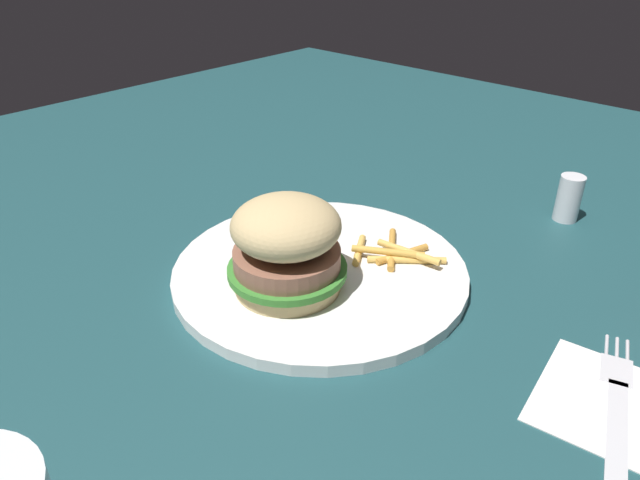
% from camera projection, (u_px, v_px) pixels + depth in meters
% --- Properties ---
extents(ground_plane, '(1.60, 1.60, 0.00)m').
position_uv_depth(ground_plane, '(338.00, 290.00, 0.56)').
color(ground_plane, '#1E474C').
extents(plate, '(0.29, 0.29, 0.01)m').
position_uv_depth(plate, '(320.00, 271.00, 0.58)').
color(plate, white).
rests_on(plate, ground_plane).
extents(sandwich, '(0.11, 0.11, 0.09)m').
position_uv_depth(sandwich, '(287.00, 246.00, 0.52)').
color(sandwich, tan).
rests_on(sandwich, plate).
extents(fries_pile, '(0.08, 0.10, 0.01)m').
position_uv_depth(fries_pile, '(394.00, 253.00, 0.59)').
color(fries_pile, '#E5B251').
rests_on(fries_pile, plate).
extents(napkin, '(0.12, 0.12, 0.00)m').
position_uv_depth(napkin, '(615.00, 405.00, 0.43)').
color(napkin, white).
rests_on(napkin, ground_plane).
extents(fork, '(0.17, 0.07, 0.00)m').
position_uv_depth(fork, '(616.00, 401.00, 0.43)').
color(fork, silver).
rests_on(fork, napkin).
extents(salt_shaker, '(0.03, 0.03, 0.06)m').
position_uv_depth(salt_shaker, '(569.00, 198.00, 0.68)').
color(salt_shaker, white).
rests_on(salt_shaker, ground_plane).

